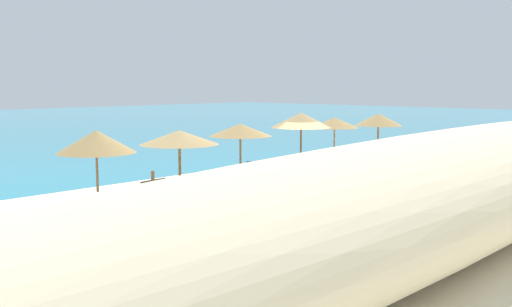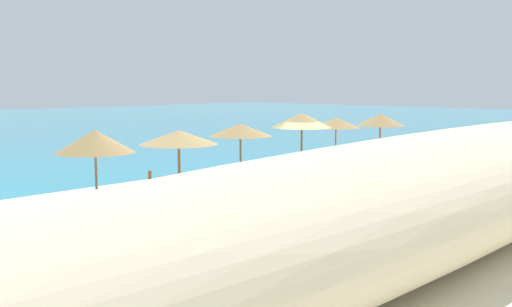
% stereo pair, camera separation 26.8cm
% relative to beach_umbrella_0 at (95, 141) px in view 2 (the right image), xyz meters
% --- Properties ---
extents(ground_plane, '(160.00, 160.00, 0.00)m').
position_rel_beach_umbrella_0_xyz_m(ground_plane, '(8.44, -1.48, -2.30)').
color(ground_plane, beige).
extents(dune_ridge, '(44.19, 5.12, 2.92)m').
position_rel_beach_umbrella_0_xyz_m(dune_ridge, '(6.32, -9.33, -0.84)').
color(dune_ridge, beige).
rests_on(dune_ridge, ground_plane).
extents(beach_umbrella_0, '(2.39, 2.39, 2.65)m').
position_rel_beach_umbrella_0_xyz_m(beach_umbrella_0, '(0.00, 0.00, 0.00)').
color(beach_umbrella_0, brown).
rests_on(beach_umbrella_0, ground_plane).
extents(beach_umbrella_1, '(2.67, 2.67, 2.48)m').
position_rel_beach_umbrella_0_xyz_m(beach_umbrella_1, '(3.08, -0.18, -0.07)').
color(beach_umbrella_1, brown).
rests_on(beach_umbrella_1, ground_plane).
extents(beach_umbrella_2, '(2.36, 2.36, 2.55)m').
position_rel_beach_umbrella_0_xyz_m(beach_umbrella_2, '(6.13, -0.08, 0.01)').
color(beach_umbrella_2, brown).
rests_on(beach_umbrella_2, ground_plane).
extents(beach_umbrella_3, '(2.50, 2.50, 2.86)m').
position_rel_beach_umbrella_0_xyz_m(beach_umbrella_3, '(9.35, -0.43, 0.25)').
color(beach_umbrella_3, brown).
rests_on(beach_umbrella_3, ground_plane).
extents(beach_umbrella_4, '(2.16, 2.16, 2.55)m').
position_rel_beach_umbrella_0_xyz_m(beach_umbrella_4, '(12.07, -0.19, 0.01)').
color(beach_umbrella_4, brown).
rests_on(beach_umbrella_4, ground_plane).
extents(beach_umbrella_5, '(2.31, 2.31, 2.62)m').
position_rel_beach_umbrella_0_xyz_m(beach_umbrella_5, '(15.32, -0.46, 0.01)').
color(beach_umbrella_5, brown).
rests_on(beach_umbrella_5, ground_plane).
extents(lounge_chair_0, '(1.32, 0.59, 1.14)m').
position_rel_beach_umbrella_0_xyz_m(lounge_chair_0, '(6.05, -0.56, -1.83)').
color(lounge_chair_0, blue).
rests_on(lounge_chair_0, ground_plane).
extents(lounge_chair_1, '(1.58, 1.28, 0.92)m').
position_rel_beach_umbrella_0_xyz_m(lounge_chair_1, '(0.80, -0.82, -1.92)').
color(lounge_chair_1, '#199972').
rests_on(lounge_chair_1, ground_plane).
extents(lounge_chair_2, '(1.62, 1.20, 1.04)m').
position_rel_beach_umbrella_0_xyz_m(lounge_chair_2, '(9.77, -1.49, -1.85)').
color(lounge_chair_2, white).
rests_on(lounge_chair_2, ground_plane).
extents(lounge_chair_3, '(1.46, 0.71, 0.99)m').
position_rel_beach_umbrella_0_xyz_m(lounge_chair_3, '(3.20, -1.33, -1.90)').
color(lounge_chair_3, '#199972').
rests_on(lounge_chair_3, ground_plane).
extents(wooden_signpost, '(0.84, 0.17, 1.79)m').
position_rel_beach_umbrella_0_xyz_m(wooden_signpost, '(-0.44, -3.32, -1.23)').
color(wooden_signpost, brown).
rests_on(wooden_signpost, ground_plane).
extents(cooler_box, '(0.67, 0.57, 0.34)m').
position_rel_beach_umbrella_0_xyz_m(cooler_box, '(0.54, -3.34, -2.13)').
color(cooler_box, red).
rests_on(cooler_box, ground_plane).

